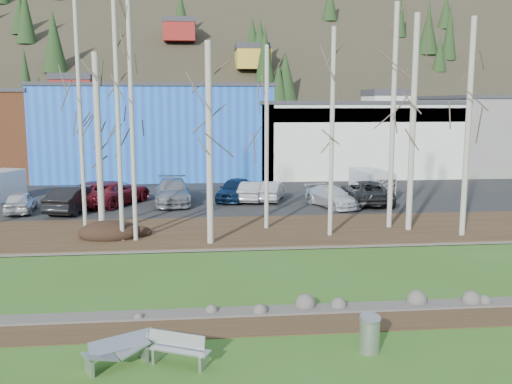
{
  "coord_description": "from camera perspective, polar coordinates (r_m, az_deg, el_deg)",
  "views": [
    {
      "loc": [
        -2.36,
        -14.35,
        6.76
      ],
      "look_at": [
        0.36,
        12.22,
        2.5
      ],
      "focal_mm": 40.0,
      "sensor_mm": 36.0,
      "label": 1
    }
  ],
  "objects": [
    {
      "name": "far_bank",
      "position": [
        29.71,
        -1.14,
        -3.94
      ],
      "size": [
        80.0,
        7.0,
        0.15
      ],
      "primitive_type": "cube",
      "color": "#382616",
      "rests_on": "ground"
    },
    {
      "name": "birch_7",
      "position": [
        30.15,
        15.41,
        6.56
      ],
      "size": [
        0.3,
        0.3,
        10.92
      ],
      "color": "beige",
      "rests_on": "far_bank"
    },
    {
      "name": "car_9",
      "position": [
        38.16,
        -15.3,
        -0.08
      ],
      "size": [
        4.86,
        6.12,
        1.55
      ],
      "primitive_type": "imported",
      "rotation": [
        0.0,
        0.0,
        2.66
      ],
      "color": "maroon",
      "rests_on": "parking_lot"
    },
    {
      "name": "ground",
      "position": [
        16.04,
        3.29,
        -15.88
      ],
      "size": [
        200.0,
        200.0,
        0.0
      ],
      "primitive_type": "plane",
      "color": "#315917",
      "rests_on": "ground"
    },
    {
      "name": "birch_9",
      "position": [
        30.53,
        13.54,
        7.25
      ],
      "size": [
        0.26,
        0.26,
        11.56
      ],
      "color": "beige",
      "rests_on": "far_bank"
    },
    {
      "name": "birch_3",
      "position": [
        27.48,
        -13.64,
        6.98
      ],
      "size": [
        0.21,
        0.21,
        11.47
      ],
      "color": "beige",
      "rests_on": "far_bank"
    },
    {
      "name": "car_5",
      "position": [
        38.32,
        1.48,
        0.12
      ],
      "size": [
        2.47,
        4.28,
        1.33
      ],
      "primitive_type": "imported",
      "rotation": [
        0.0,
        0.0,
        2.86
      ],
      "color": "#B8B8BA",
      "rests_on": "parking_lot"
    },
    {
      "name": "birch_1",
      "position": [
        29.68,
        -17.19,
        7.51
      ],
      "size": [
        0.2,
        0.2,
        12.03
      ],
      "color": "beige",
      "rests_on": "far_bank"
    },
    {
      "name": "car_2",
      "position": [
        38.02,
        -13.95,
        -0.05
      ],
      "size": [
        4.86,
        6.12,
        1.55
      ],
      "primitive_type": "imported",
      "rotation": [
        0.0,
        0.0,
        2.66
      ],
      "color": "maroon",
      "rests_on": "parking_lot"
    },
    {
      "name": "river",
      "position": [
        22.71,
        0.39,
        -8.26
      ],
      "size": [
        80.0,
        8.0,
        0.9
      ],
      "primitive_type": null,
      "color": "black",
      "rests_on": "ground"
    },
    {
      "name": "car_4",
      "position": [
        38.38,
        -2.1,
        0.27
      ],
      "size": [
        3.15,
        4.78,
        1.51
      ],
      "primitive_type": "imported",
      "rotation": [
        0.0,
        0.0,
        -0.34
      ],
      "color": "#0E2344",
      "rests_on": "parking_lot"
    },
    {
      "name": "seagull",
      "position": [
        16.69,
        -10.7,
        -14.39
      ],
      "size": [
        0.41,
        0.19,
        0.29
      ],
      "rotation": [
        0.0,
        0.0,
        -0.14
      ],
      "color": "gold",
      "rests_on": "ground"
    },
    {
      "name": "dirt_strip",
      "position": [
        17.94,
        2.21,
        -13.03
      ],
      "size": [
        80.0,
        1.8,
        0.03
      ],
      "primitive_type": "cube",
      "color": "#382616",
      "rests_on": "ground"
    },
    {
      "name": "dirt_mound",
      "position": [
        29.0,
        -14.41,
        -3.8
      ],
      "size": [
        3.05,
        2.15,
        0.6
      ],
      "primitive_type": "ellipsoid",
      "color": "black",
      "rests_on": "far_bank"
    },
    {
      "name": "car_8",
      "position": [
        38.18,
        -0.32,
        0.09
      ],
      "size": [
        2.47,
        4.28,
        1.33
      ],
      "primitive_type": "imported",
      "rotation": [
        0.0,
        0.0,
        2.86
      ],
      "color": "#B8B8BA",
      "rests_on": "parking_lot"
    },
    {
      "name": "van_white",
      "position": [
        40.39,
        11.54,
        0.78
      ],
      "size": [
        2.14,
        4.4,
        1.86
      ],
      "rotation": [
        0.0,
        0.0,
        0.09
      ],
      "color": "silver",
      "rests_on": "parking_lot"
    },
    {
      "name": "building_grey",
      "position": [
        61.47,
        23.87,
        5.4
      ],
      "size": [
        14.28,
        12.24,
        7.3
      ],
      "color": "slate",
      "rests_on": "ground"
    },
    {
      "name": "building_white",
      "position": [
        55.34,
        9.25,
        5.47
      ],
      "size": [
        18.36,
        12.24,
        6.8
      ],
      "color": "white",
      "rests_on": "ground"
    },
    {
      "name": "car_6",
      "position": [
        37.85,
        10.99,
        -0.0
      ],
      "size": [
        2.83,
        5.65,
        1.54
      ],
      "primitive_type": "imported",
      "rotation": [
        0.0,
        0.0,
        3.09
      ],
      "color": "#2A2B2D",
      "rests_on": "parking_lot"
    },
    {
      "name": "bench_damaged",
      "position": [
        15.65,
        -13.61,
        -15.23
      ],
      "size": [
        1.77,
        1.33,
        0.77
      ],
      "rotation": [
        0.0,
        0.0,
        0.51
      ],
      "color": "#ABADAF",
      "rests_on": "ground"
    },
    {
      "name": "car_0",
      "position": [
        37.01,
        -22.49,
        -0.91
      ],
      "size": [
        2.02,
        4.01,
        1.31
      ],
      "primitive_type": "imported",
      "rotation": [
        0.0,
        0.0,
        3.27
      ],
      "color": "silver",
      "rests_on": "parking_lot"
    },
    {
      "name": "hillside",
      "position": [
        98.97,
        -4.61,
        15.26
      ],
      "size": [
        160.0,
        72.0,
        35.0
      ],
      "primitive_type": null,
      "color": "#2D271C",
      "rests_on": "ground"
    },
    {
      "name": "parking_lot",
      "position": [
        39.99,
        -2.38,
        -0.58
      ],
      "size": [
        80.0,
        14.0,
        0.14
      ],
      "primitive_type": "cube",
      "color": "black",
      "rests_on": "ground"
    },
    {
      "name": "car_7",
      "position": [
        36.35,
        7.6,
        -0.48
      ],
      "size": [
        3.28,
        4.81,
        1.29
      ],
      "primitive_type": "imported",
      "rotation": [
        0.0,
        0.0,
        0.36
      ],
      "color": "silver",
      "rests_on": "parking_lot"
    },
    {
      "name": "birch_6",
      "position": [
        28.11,
        7.6,
        5.82
      ],
      "size": [
        0.22,
        0.22,
        10.12
      ],
      "color": "beige",
      "rests_on": "far_bank"
    },
    {
      "name": "car_3",
      "position": [
        37.55,
        -8.34,
        0.04
      ],
      "size": [
        2.5,
        5.59,
        1.59
      ],
      "primitive_type": "imported",
      "rotation": [
        0.0,
        0.0,
        0.05
      ],
      "color": "gray",
      "rests_on": "parking_lot"
    },
    {
      "name": "birch_5",
      "position": [
        29.49,
        1.07,
        5.36
      ],
      "size": [
        0.22,
        0.22,
        9.42
      ],
      "color": "beige",
      "rests_on": "far_bank"
    },
    {
      "name": "near_bank_rocks",
      "position": [
        18.87,
        1.77,
        -11.94
      ],
      "size": [
        80.0,
        0.8,
        0.5
      ],
      "primitive_type": null,
      "color": "#47423D",
      "rests_on": "ground"
    },
    {
      "name": "birch_8",
      "position": [
        29.71,
        20.43,
        5.95
      ],
      "size": [
        0.28,
        0.28,
        10.58
      ],
      "color": "beige",
      "rests_on": "far_bank"
    },
    {
      "name": "litter_bin",
      "position": [
        16.26,
        11.29,
        -13.88
      ],
      "size": [
        0.66,
        0.66,
        0.94
      ],
      "primitive_type": "cylinder",
      "rotation": [
        0.0,
        0.0,
        0.24
      ],
      "color": "#ABADAF",
      "rests_on": "ground"
    },
    {
      "name": "birch_10",
      "position": [
        27.4,
        -12.31,
        7.02
      ],
      "size": [
        0.21,
        0.21,
        11.47
      ],
      "color": "beige",
      "rests_on": "far_bank"
    },
    {
      "name": "bench_intact",
      "position": [
        15.47,
        -7.7,
        -15.3
      ],
      "size": [
        1.65,
        1.1,
        0.8
      ],
      "rotation": [
        0.0,
        0.0,
        -0.44
      ],
      "color": "#ABADAF",
      "rests_on": "ground"
    },
    {
      "name": "birch_4",
      "position": [
        26.37,
        -4.7,
        4.77
      ],
      "size": [
        0.29,
        0.29,
        9.3
      ],
      "color": "beige",
      "rests_on": "far_bank"
    },
    {
      "name": "car_1",
      "position": [
        36.12,
        -17.71,
        -0.65
      ],
      "size": [
        2.88,
        5.1,
        1.59
      ],
      "primitive_type": "imported",
      "rotation": [
        0.0,
        0.0,
        2.88
      ],
      "color": "black",
      "rests_on": "parking_lot"
    },
    {
      "name": "building_blue",
      "position": [
        53.54,
        -9.8,
        6.14
      ],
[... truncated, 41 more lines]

